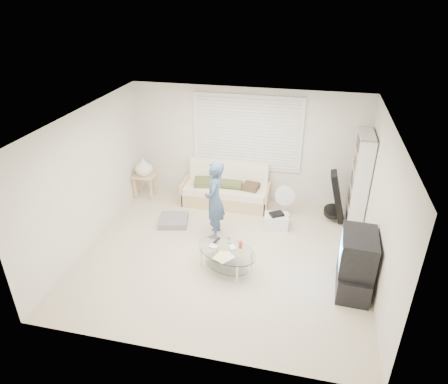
% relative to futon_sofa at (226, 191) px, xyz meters
% --- Properties ---
extents(ground, '(5.00, 5.00, 0.00)m').
position_rel_futon_sofa_xyz_m(ground, '(0.37, -1.87, -0.30)').
color(ground, '#C1B396').
rests_on(ground, ground).
extents(room_shell, '(5.02, 4.52, 2.51)m').
position_rel_futon_sofa_xyz_m(room_shell, '(0.37, -1.39, 1.33)').
color(room_shell, white).
rests_on(room_shell, ground).
extents(window_blinds, '(2.32, 0.08, 1.62)m').
position_rel_futon_sofa_xyz_m(window_blinds, '(0.37, 0.33, 1.25)').
color(window_blinds, silver).
rests_on(window_blinds, ground).
extents(futon_sofa, '(1.89, 0.76, 0.92)m').
position_rel_futon_sofa_xyz_m(futon_sofa, '(0.00, 0.00, 0.00)').
color(futon_sofa, tan).
rests_on(futon_sofa, ground).
extents(grey_floor_pillow, '(0.67, 0.67, 0.13)m').
position_rel_futon_sofa_xyz_m(grey_floor_pillow, '(-0.86, -1.07, -0.24)').
color(grey_floor_pillow, slate).
rests_on(grey_floor_pillow, ground).
extents(side_table, '(0.48, 0.39, 0.95)m').
position_rel_futon_sofa_xyz_m(side_table, '(-1.85, -0.11, 0.40)').
color(side_table, tan).
rests_on(side_table, ground).
extents(bookshelf, '(0.30, 0.80, 1.90)m').
position_rel_futon_sofa_xyz_m(bookshelf, '(2.70, -0.20, 0.65)').
color(bookshelf, white).
rests_on(bookshelf, ground).
extents(guitar_case, '(0.42, 0.39, 1.05)m').
position_rel_futon_sofa_xyz_m(guitar_case, '(2.32, -0.22, 0.17)').
color(guitar_case, black).
rests_on(guitar_case, ground).
extents(floor_fan, '(0.43, 0.28, 0.69)m').
position_rel_futon_sofa_xyz_m(floor_fan, '(1.30, -0.26, 0.10)').
color(floor_fan, white).
rests_on(floor_fan, ground).
extents(storage_bin, '(0.50, 0.38, 0.33)m').
position_rel_futon_sofa_xyz_m(storage_bin, '(1.19, -0.76, -0.15)').
color(storage_bin, white).
rests_on(storage_bin, ground).
extents(tv_unit, '(0.55, 0.95, 1.02)m').
position_rel_futon_sofa_xyz_m(tv_unit, '(2.57, -2.29, 0.19)').
color(tv_unit, black).
rests_on(tv_unit, ground).
extents(coffee_table, '(1.28, 1.08, 0.53)m').
position_rel_futon_sofa_xyz_m(coffee_table, '(0.51, -2.27, 0.02)').
color(coffee_table, silver).
rests_on(coffee_table, ground).
extents(standing_person, '(0.40, 0.58, 1.54)m').
position_rel_futon_sofa_xyz_m(standing_person, '(0.06, -1.28, 0.47)').
color(standing_person, '#334767').
rests_on(standing_person, ground).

